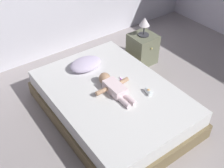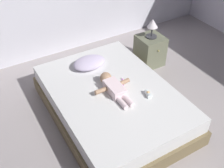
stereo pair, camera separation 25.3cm
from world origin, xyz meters
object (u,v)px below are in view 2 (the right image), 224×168
bed (112,102)px  lamp (152,25)px  toothbrush (123,81)px  baby_bottle (148,94)px  nightstand (150,51)px  baby (113,87)px  pillow (89,63)px

bed → lamp: 1.44m
toothbrush → baby_bottle: bearing=-72.9°
bed → nightstand: nightstand is taller
baby → toothbrush: size_ratio=4.53×
pillow → lamp: bearing=5.8°
pillow → toothbrush: (0.23, -0.52, -0.06)m
bed → lamp: (1.14, 0.72, 0.50)m
toothbrush → baby_bottle: size_ratio=1.13×
baby → nightstand: 1.36m
toothbrush → nightstand: bearing=34.4°
baby → baby_bottle: (0.32, -0.30, -0.03)m
toothbrush → nightstand: (0.93, 0.64, -0.17)m
nightstand → lamp: bearing=90.0°
nightstand → lamp: 0.46m
pillow → nightstand: pillow is taller
pillow → baby: size_ratio=0.72×
pillow → lamp: lamp is taller
bed → pillow: pillow is taller
baby_bottle → lamp: bearing=51.8°
pillow → baby: bearing=-87.5°
toothbrush → nightstand: size_ratio=0.28×
pillow → lamp: (1.16, 0.12, 0.22)m
pillow → baby: 0.61m
pillow → baby_bottle: (0.35, -0.91, -0.04)m
bed → pillow: (-0.02, 0.60, 0.28)m
lamp → baby: bearing=-147.2°
nightstand → baby_bottle: (-0.81, -1.03, 0.19)m
bed → lamp: bearing=32.1°
pillow → nightstand: (1.16, 0.12, -0.23)m
bed → baby_bottle: baby_bottle is taller
nightstand → pillow: bearing=-174.2°
toothbrush → lamp: (0.93, 0.64, 0.29)m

